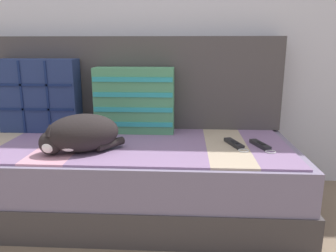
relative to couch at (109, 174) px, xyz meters
name	(u,v)px	position (x,y,z in m)	size (l,w,h in m)	color
ground_plane	(104,219)	(0.00, -0.15, -0.18)	(14.00, 14.00, 0.00)	#7A6651
couch	(109,174)	(0.00, 0.00, 0.00)	(1.93, 0.80, 0.37)	#3D3838
sofa_backrest	(119,82)	(0.00, 0.33, 0.45)	(1.89, 0.14, 0.53)	#474242
throw_pillow_quilted	(40,95)	(-0.42, 0.18, 0.39)	(0.44, 0.14, 0.41)	navy
throw_pillow_striped	(135,100)	(0.12, 0.18, 0.37)	(0.44, 0.14, 0.36)	#4C9366
sleeping_cat	(79,134)	(-0.08, -0.19, 0.27)	(0.38, 0.31, 0.18)	black
game_remote_near	(261,145)	(0.77, -0.07, 0.19)	(0.10, 0.20, 0.02)	black
game_remote_far	(235,144)	(0.64, -0.05, 0.19)	(0.10, 0.20, 0.02)	black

